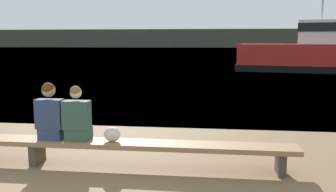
# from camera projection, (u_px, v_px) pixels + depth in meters

# --- Properties ---
(water_surface) EXTENTS (240.00, 240.00, 0.00)m
(water_surface) POSITION_uv_depth(u_px,v_px,m) (207.00, 47.00, 127.28)
(water_surface) COLOR teal
(water_surface) RESTS_ON ground
(far_shoreline) EXTENTS (600.00, 12.00, 6.01)m
(far_shoreline) POSITION_uv_depth(u_px,v_px,m) (207.00, 38.00, 127.69)
(far_shoreline) COLOR #424738
(far_shoreline) RESTS_ON ground
(bench_main) EXTENTS (8.90, 0.49, 0.44)m
(bench_main) POSITION_uv_depth(u_px,v_px,m) (37.00, 143.00, 6.52)
(bench_main) COLOR #8E6B47
(bench_main) RESTS_ON ground
(person_left) EXTENTS (0.46, 0.37, 0.99)m
(person_left) POSITION_uv_depth(u_px,v_px,m) (50.00, 114.00, 6.41)
(person_left) COLOR navy
(person_left) RESTS_ON bench_main
(person_right) EXTENTS (0.46, 0.36, 0.95)m
(person_right) POSITION_uv_depth(u_px,v_px,m) (77.00, 117.00, 6.37)
(person_right) COLOR #2D4C3D
(person_right) RESTS_ON bench_main
(shopping_bag) EXTENTS (0.28, 0.21, 0.25)m
(shopping_bag) POSITION_uv_depth(u_px,v_px,m) (112.00, 134.00, 6.31)
(shopping_bag) COLOR beige
(shopping_bag) RESTS_ON bench_main
(tugboat_red) EXTENTS (11.36, 5.63, 7.04)m
(tugboat_red) POSITION_uv_depth(u_px,v_px,m) (319.00, 55.00, 26.01)
(tugboat_red) COLOR red
(tugboat_red) RESTS_ON water_surface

